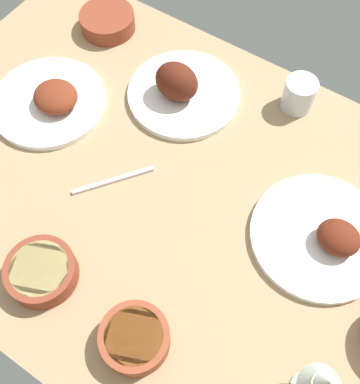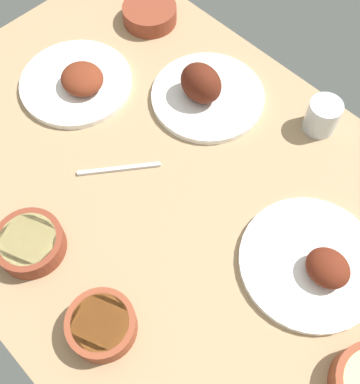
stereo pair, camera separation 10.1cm
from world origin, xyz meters
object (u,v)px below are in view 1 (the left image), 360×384
Objects in this scene: plate_far_side at (323,236)px; bowl_sauce at (107,21)px; bowl_pasta at (41,272)px; plate_center_main at (51,100)px; plate_near_viewer at (181,89)px; water_tumbler at (299,94)px; fork_loose at (113,180)px; bowl_soup at (135,338)px.

bowl_sauce is at bearing -18.31° from plate_far_side.
plate_far_side is 2.06× the size of bowl_pasta.
plate_center_main is at bearing 3.10° from plate_far_side.
water_tumbler is (-24.44, -13.03, 1.09)cm from plate_near_viewer.
plate_far_side is 47.34cm from plate_near_viewer.
water_tumbler reaches higher than fork_loose.
fork_loose is at bearing 15.87° from plate_far_side.
bowl_pasta is (-26.81, 33.56, 0.81)cm from plate_center_main.
fork_loose is (24.21, -25.04, -2.37)cm from bowl_soup.
plate_near_viewer reaches higher than bowl_pasta.
fork_loose is at bearing -45.96° from bowl_soup.
plate_center_main is 26.63cm from fork_loose.
bowl_pasta is 69.28cm from bowl_sauce.
bowl_soup is 0.93× the size of bowl_pasta.
plate_near_viewer is at bearing 162.74° from bowl_sauce.
plate_center_main is 31.10cm from plate_near_viewer.
bowl_sauce is at bearing -80.70° from plate_center_main.
water_tumbler is at bearing -89.68° from bowl_soup.
bowl_soup is at bearing 179.29° from bowl_pasta.
fork_loose is (-25.09, 8.81, -1.37)cm from plate_center_main.
fork_loose is at bearing 160.66° from plate_center_main.
plate_near_viewer is at bearing -142.00° from plate_center_main.
plate_center_main is 3.46× the size of water_tumbler.
bowl_pasta reaches higher than fork_loose.
bowl_sauce is (29.10, -9.04, -0.38)cm from plate_near_viewer.
water_tumbler is at bearing -108.60° from bowl_pasta.
plate_center_main is 28.56cm from bowl_sauce.
plate_far_side is at bearing -117.93° from bowl_soup.
water_tumbler is at bearing -175.74° from bowl_sauce.
plate_center_main is 1.92× the size of bowl_sauce.
fork_loose is at bearing 59.81° from water_tumbler.
bowl_sauce is (53.92, -62.02, -0.26)cm from bowl_soup.
water_tumbler reaches higher than bowl_soup.
plate_near_viewer is 1.90× the size of bowl_sauce.
bowl_soup is 66.02cm from water_tumbler.
bowl_soup is 22.50cm from bowl_pasta.
plate_center_main is 1.49× the size of fork_loose.
fork_loose is (1.71, -24.76, -2.19)cm from bowl_pasta.
plate_center_main reaches higher than bowl_sauce.
plate_near_viewer is at bearing -64.90° from bowl_soup.
bowl_soup is 0.90× the size of bowl_sauce.
plate_far_side reaches higher than bowl_soup.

